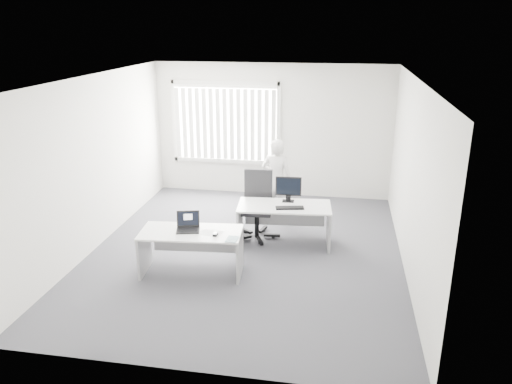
% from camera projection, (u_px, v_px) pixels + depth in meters
% --- Properties ---
extents(ground, '(6.00, 6.00, 0.00)m').
position_uv_depth(ground, '(246.00, 252.00, 8.18)').
color(ground, '#4E4D54').
rests_on(ground, ground).
extents(wall_back, '(5.00, 0.02, 2.80)m').
position_uv_depth(wall_back, '(272.00, 131.00, 10.53)').
color(wall_back, silver).
rests_on(wall_back, ground).
extents(wall_front, '(5.00, 0.02, 2.80)m').
position_uv_depth(wall_front, '(187.00, 254.00, 4.93)').
color(wall_front, silver).
rests_on(wall_front, ground).
extents(wall_left, '(0.02, 6.00, 2.80)m').
position_uv_depth(wall_left, '(95.00, 163.00, 8.13)').
color(wall_left, silver).
rests_on(wall_left, ground).
extents(wall_right, '(0.02, 6.00, 2.80)m').
position_uv_depth(wall_right, '(412.00, 178.00, 7.33)').
color(wall_right, silver).
rests_on(wall_right, ground).
extents(ceiling, '(5.00, 6.00, 0.02)m').
position_uv_depth(ceiling, '(244.00, 78.00, 7.28)').
color(ceiling, white).
rests_on(ceiling, wall_back).
extents(window, '(2.32, 0.06, 1.76)m').
position_uv_depth(window, '(226.00, 123.00, 10.60)').
color(window, silver).
rests_on(window, wall_back).
extents(blinds, '(2.20, 0.10, 1.50)m').
position_uv_depth(blinds, '(225.00, 125.00, 10.56)').
color(blinds, white).
rests_on(blinds, wall_back).
extents(desk_near, '(1.53, 0.82, 0.67)m').
position_uv_depth(desk_near, '(191.00, 243.00, 7.35)').
color(desk_near, silver).
rests_on(desk_near, ground).
extents(desk_far, '(1.59, 0.85, 0.70)m').
position_uv_depth(desk_far, '(284.00, 216.00, 8.32)').
color(desk_far, silver).
rests_on(desk_far, ground).
extents(office_chair, '(0.70, 0.70, 1.17)m').
position_uv_depth(office_chair, '(257.00, 217.00, 8.69)').
color(office_chair, black).
rests_on(office_chair, ground).
extents(person, '(0.61, 0.44, 1.57)m').
position_uv_depth(person, '(277.00, 180.00, 9.31)').
color(person, silver).
rests_on(person, ground).
extents(laptop, '(0.40, 0.37, 0.26)m').
position_uv_depth(laptop, '(188.00, 223.00, 7.27)').
color(laptop, black).
rests_on(laptop, desk_near).
extents(paper_sheet, '(0.34, 0.26, 0.00)m').
position_uv_depth(paper_sheet, '(211.00, 233.00, 7.24)').
color(paper_sheet, white).
rests_on(paper_sheet, desk_near).
extents(mouse, '(0.06, 0.10, 0.04)m').
position_uv_depth(mouse, '(215.00, 234.00, 7.15)').
color(mouse, '#B3B3B5').
rests_on(mouse, paper_sheet).
extents(booklet, '(0.17, 0.23, 0.01)m').
position_uv_depth(booklet, '(232.00, 239.00, 7.02)').
color(booklet, white).
rests_on(booklet, desk_near).
extents(keyboard, '(0.48, 0.24, 0.02)m').
position_uv_depth(keyboard, '(290.00, 208.00, 8.12)').
color(keyboard, black).
rests_on(keyboard, desk_far).
extents(monitor, '(0.44, 0.14, 0.43)m').
position_uv_depth(monitor, '(288.00, 189.00, 8.37)').
color(monitor, black).
rests_on(monitor, desk_far).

